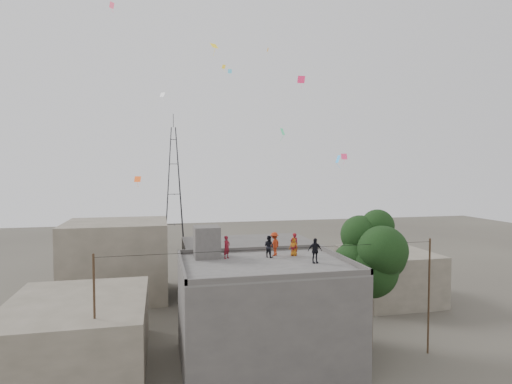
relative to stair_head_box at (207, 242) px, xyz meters
The scene contains 18 objects.
ground 8.21m from the stair_head_box, 39.09° to the right, with size 140.00×140.00×0.00m, color #433E37.
main_building 5.78m from the stair_head_box, 39.09° to the right, with size 10.00×8.00×6.10m.
parapet 4.21m from the stair_head_box, 39.09° to the right, with size 10.00×8.00×0.30m.
stair_head_box is the anchor object (origin of this frame).
neighbor_west 9.34m from the stair_head_box, behind, with size 8.00×10.00×4.00m, color #676151.
neighbor_north 13.35m from the stair_head_box, 65.48° to the left, with size 12.00×9.00×5.00m, color #4C4A47.
neighbor_northwest 15.45m from the stair_head_box, 116.91° to the left, with size 9.00×8.00×7.00m, color #676151.
neighbor_east 19.35m from the stair_head_box, 23.28° to the left, with size 7.00×8.00×4.40m, color #676151.
tree 10.80m from the stair_head_box, 10.74° to the right, with size 4.90×4.60×9.10m.
utility_line 6.26m from the stair_head_box, 46.14° to the right, with size 20.12×0.62×7.40m.
transmission_tower 37.46m from the stair_head_box, 91.23° to the left, with size 2.97×2.97×20.01m.
person_red_adult 5.69m from the stair_head_box, ahead, with size 0.55×0.36×1.50m, color maroon.
person_orange_child 5.67m from the stair_head_box, ahead, with size 0.60×0.39×1.22m, color #B46114.
person_dark_child 4.01m from the stair_head_box, 12.78° to the right, with size 0.68×0.53×1.40m, color black.
person_dark_adult 6.94m from the stair_head_box, 27.15° to the right, with size 0.89×0.37×1.51m, color black.
person_orange_adult 4.41m from the stair_head_box, ahead, with size 0.99×0.57×1.54m, color #A42E12.
person_red_child 1.39m from the stair_head_box, 28.39° to the right, with size 0.52×0.34×1.44m, color maroon.
kites 11.83m from the stair_head_box, 48.34° to the left, with size 17.22×17.44×12.30m.
Camera 1 is at (-6.14, -24.66, 11.72)m, focal length 30.00 mm.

